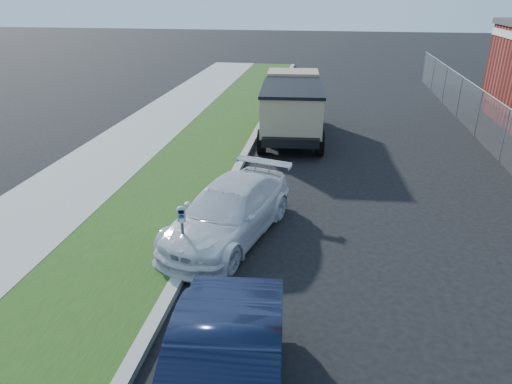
# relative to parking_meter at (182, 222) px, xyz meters

# --- Properties ---
(ground) EXTENTS (120.00, 120.00, 0.00)m
(ground) POSITION_rel_parking_meter_xyz_m (2.63, 0.80, -1.04)
(ground) COLOR black
(ground) RESTS_ON ground
(streetside) EXTENTS (6.12, 50.00, 0.15)m
(streetside) POSITION_rel_parking_meter_xyz_m (-2.93, 2.80, -0.97)
(streetside) COLOR gray
(streetside) RESTS_ON ground
(chainlink_fence) EXTENTS (0.06, 30.06, 30.00)m
(chainlink_fence) POSITION_rel_parking_meter_xyz_m (8.63, 7.80, 0.22)
(chainlink_fence) COLOR slate
(chainlink_fence) RESTS_ON ground
(parking_meter) EXTENTS (0.20, 0.16, 1.27)m
(parking_meter) POSITION_rel_parking_meter_xyz_m (0.00, 0.00, 0.00)
(parking_meter) COLOR #3F4247
(parking_meter) RESTS_ON ground
(white_wagon) EXTENTS (2.88, 4.70, 1.27)m
(white_wagon) POSITION_rel_parking_meter_xyz_m (0.65, 1.47, -0.41)
(white_wagon) COLOR silver
(white_wagon) RESTS_ON ground
(dump_truck) EXTENTS (2.65, 5.88, 2.25)m
(dump_truck) POSITION_rel_parking_meter_xyz_m (1.41, 9.75, 0.22)
(dump_truck) COLOR black
(dump_truck) RESTS_ON ground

